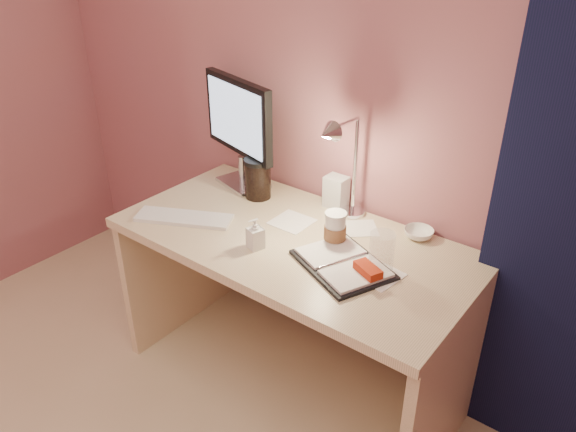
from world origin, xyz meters
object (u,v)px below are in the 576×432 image
Objects in this scene: dark_jar at (258,180)px; coffee_cup at (335,230)px; desk_lamp at (343,161)px; bowl at (419,233)px; planner at (345,264)px; clear_cup at (382,253)px; keyboard at (184,218)px; lotion_bottle at (255,234)px; monitor at (240,123)px; product_box at (336,192)px; desk at (304,277)px.

coffee_cup is at bearing -14.56° from dark_jar.
desk_lamp is (0.42, 0.01, 0.20)m from dark_jar.
bowl is 0.25× the size of desk_lamp.
planner is 2.67× the size of clear_cup.
coffee_cup is (0.59, 0.22, 0.05)m from keyboard.
lotion_bottle reaches higher than bowl.
bowl is (0.23, 0.24, -0.05)m from coffee_cup.
monitor reaches higher than coffee_cup.
clear_cup is (0.23, -0.05, 0.01)m from coffee_cup.
product_box is at bearing 141.53° from clear_cup.
planner is 0.65m from dark_jar.
planner is (0.73, -0.28, -0.28)m from monitor.
desk is at bearing -149.81° from bowl.
keyboard is 0.83m from clear_cup.
planner reaches higher than desk.
monitor is at bearing 161.25° from desk.
clear_cup reaches higher than keyboard.
dark_jar reaches higher than product_box.
product_box is (-0.02, 0.24, 0.29)m from desk.
product_box is at bearing 122.90° from coffee_cup.
monitor reaches higher than desk_lamp.
planner is 3.60× the size of bowl.
coffee_cup is 0.30× the size of desk_lamp.
lotion_bottle is (-0.33, -0.09, 0.05)m from planner.
clear_cup is 0.34× the size of desk_lamp.
lotion_bottle is 0.76× the size of dark_jar.
desk_lamp reaches higher than clear_cup.
clear_cup reaches higher than planner.
keyboard is at bearing -106.93° from dark_jar.
bowl is 0.83× the size of product_box.
planner is 0.40m from desk_lamp.
lotion_bottle is (-0.44, -0.15, -0.02)m from clear_cup.
lotion_bottle is 0.42m from desk_lamp.
desk_lamp is at bearing -50.49° from product_box.
monitor is at bearing 164.05° from coffee_cup.
coffee_cup is (-0.11, 0.11, 0.05)m from planner.
product_box is (-0.39, 0.31, -0.01)m from clear_cup.
bowl is 0.63m from lotion_bottle.
clear_cup is 1.26× the size of lotion_bottle.
desk_lamp is at bearing -159.81° from bowl.
monitor is 0.60m from lotion_bottle.
product_box is at bearing 151.27° from planner.
coffee_cup is at bearing -6.40° from keyboard.
monitor is 3.65× the size of coffee_cup.
planner is at bearing -5.79° from monitor.
keyboard is 2.57× the size of clear_cup.
bowl is at bearing 30.19° from desk.
dark_jar reaches higher than planner.
clear_cup is 0.40m from desk_lamp.
monitor is 0.84m from planner.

